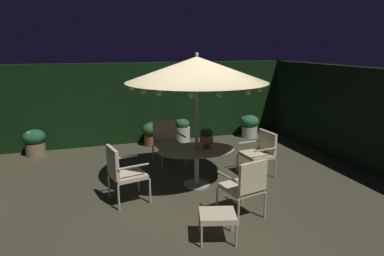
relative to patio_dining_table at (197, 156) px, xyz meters
The scene contains 15 objects.
ground_plane 0.72m from the patio_dining_table, 133.93° to the right, with size 8.56×7.79×0.02m, color #45422E.
hedge_backdrop_rear 3.52m from the patio_dining_table, 94.41° to the left, with size 8.56×0.30×2.23m, color black.
hedge_backdrop_right 3.91m from the patio_dining_table, ahead, with size 0.30×7.79×2.23m, color black.
patio_dining_table is the anchor object (origin of this frame).
patio_umbrella 1.66m from the patio_dining_table, 15.70° to the left, with size 2.63×2.63×2.57m.
centerpiece_planter 0.43m from the patio_dining_table, ahead, with size 0.26×0.26×0.42m.
patio_chair_north 1.49m from the patio_dining_table, 77.46° to the right, with size 0.68×0.71×0.99m.
patio_chair_northeast 1.48m from the patio_dining_table, ahead, with size 0.65×0.69×0.92m.
patio_chair_east 1.49m from the patio_dining_table, 98.68° to the left, with size 0.70×0.69×0.99m.
patio_chair_southeast 1.49m from the patio_dining_table, 167.45° to the right, with size 0.70×0.68×1.03m.
ottoman_footrest 1.96m from the patio_dining_table, 99.80° to the right, with size 0.60×0.54×0.41m.
potted_plant_left_far 2.99m from the patio_dining_table, 95.31° to the left, with size 0.56×0.56×0.64m.
potted_plant_back_center 4.42m from the patio_dining_table, 137.45° to the left, with size 0.54×0.54×0.66m.
potted_plant_front_corner 3.15m from the patio_dining_table, 78.65° to the left, with size 0.41×0.41×0.66m.
potted_plant_back_right 3.97m from the patio_dining_table, 47.73° to the left, with size 0.53×0.53×0.66m.
Camera 1 is at (-1.71, -5.60, 2.69)m, focal length 31.51 mm.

